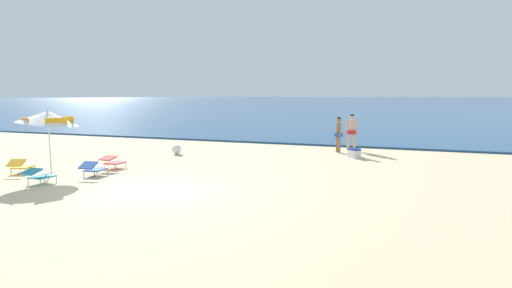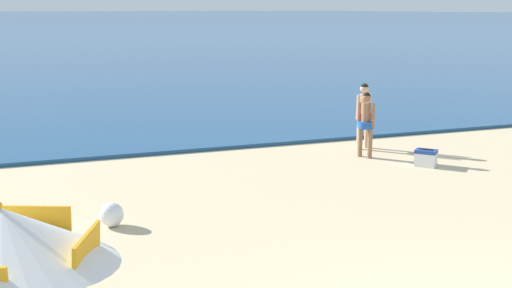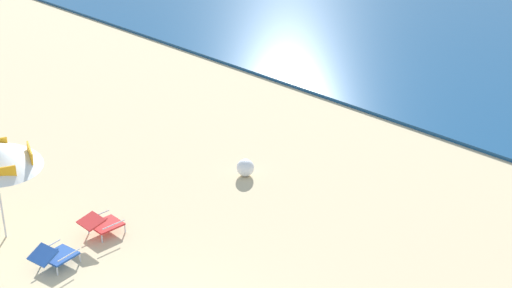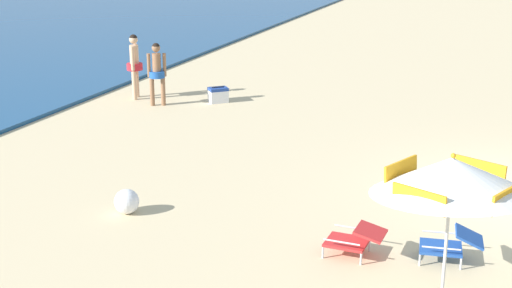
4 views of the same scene
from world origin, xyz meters
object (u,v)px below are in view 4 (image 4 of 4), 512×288
object	(u,v)px
lounge_chair_under_umbrella	(355,239)
beach_ball	(127,201)
person_standing_beside	(134,62)
cooler_box	(218,95)
person_standing_near_shore	(157,70)
beach_umbrella_striped_main	(452,176)
lounge_chair_spare_folded	(451,244)

from	to	relation	value
lounge_chair_under_umbrella	beach_ball	size ratio (longest dim) A/B	2.05
lounge_chair_under_umbrella	person_standing_beside	world-z (taller)	person_standing_beside
cooler_box	lounge_chair_under_umbrella	bearing A→B (deg)	-143.86
cooler_box	beach_ball	size ratio (longest dim) A/B	1.42
person_standing_beside	person_standing_near_shore	bearing A→B (deg)	-116.90
person_standing_near_shore	person_standing_beside	bearing A→B (deg)	63.10
lounge_chair_under_umbrella	person_standing_near_shore	world-z (taller)	person_standing_near_shore
beach_umbrella_striped_main	cooler_box	bearing A→B (deg)	37.92
person_standing_near_shore	person_standing_beside	size ratio (longest dim) A/B	0.94
person_standing_near_shore	cooler_box	xyz separation A→B (m)	(0.88, -1.33, -0.75)
cooler_box	beach_ball	bearing A→B (deg)	-167.11
beach_ball	lounge_chair_under_umbrella	bearing A→B (deg)	-92.99
beach_umbrella_striped_main	cooler_box	world-z (taller)	beach_umbrella_striped_main
person_standing_beside	beach_ball	world-z (taller)	person_standing_beside
person_standing_near_shore	cooler_box	world-z (taller)	person_standing_near_shore
beach_umbrella_striped_main	lounge_chair_spare_folded	bearing A→B (deg)	3.67
lounge_chair_under_umbrella	lounge_chair_spare_folded	world-z (taller)	lounge_chair_spare_folded
beach_umbrella_striped_main	lounge_chair_under_umbrella	size ratio (longest dim) A/B	3.14
lounge_chair_spare_folded	beach_umbrella_striped_main	bearing A→B (deg)	-176.33
lounge_chair_under_umbrella	beach_ball	world-z (taller)	lounge_chair_under_umbrella
person_standing_near_shore	cooler_box	distance (m)	1.77
beach_umbrella_striped_main	person_standing_beside	size ratio (longest dim) A/B	1.56
person_standing_near_shore	beach_umbrella_striped_main	bearing A→B (deg)	-134.35
cooler_box	lounge_chair_spare_folded	bearing A→B (deg)	-136.75
person_standing_near_shore	cooler_box	bearing A→B (deg)	-56.47
person_standing_near_shore	person_standing_beside	world-z (taller)	person_standing_beside
beach_ball	beach_umbrella_striped_main	bearing A→B (deg)	-106.12
beach_ball	person_standing_near_shore	bearing A→B (deg)	24.57
lounge_chair_under_umbrella	cooler_box	world-z (taller)	lounge_chair_under_umbrella
beach_umbrella_striped_main	person_standing_beside	distance (m)	12.89
lounge_chair_spare_folded	person_standing_beside	bearing A→B (deg)	52.77
beach_umbrella_striped_main	lounge_chair_spare_folded	size ratio (longest dim) A/B	2.86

